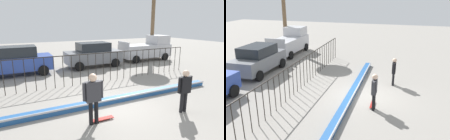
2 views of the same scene
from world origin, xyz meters
TOP-DOWN VIEW (x-y plane):
  - ground_plane at (0.00, 0.00)m, footprint 60.00×60.00m
  - bowl_coping_ledge at (0.00, 0.51)m, footprint 11.00×0.41m
  - perimeter_fence at (-0.00, 3.57)m, footprint 14.04×0.04m
  - skateboarder at (-1.41, -0.82)m, footprint 0.72×0.27m
  - skateboard at (-1.04, -0.73)m, footprint 0.80×0.20m
  - camera_operator at (2.02, -1.52)m, footprint 0.68×0.25m
  - parked_car_blue at (-3.50, 7.45)m, footprint 4.30×2.12m
  - parked_car_gray at (1.87, 7.53)m, footprint 4.30×2.12m
  - pickup_truck at (7.37, 7.95)m, footprint 4.70×2.12m

SIDE VIEW (x-z plane):
  - ground_plane at x=0.00m, z-range 0.00..0.00m
  - skateboard at x=-1.04m, z-range 0.02..0.10m
  - bowl_coping_ledge at x=0.00m, z-range -0.01..0.25m
  - parked_car_blue at x=-3.50m, z-range 0.02..1.92m
  - parked_car_gray at x=1.87m, z-range 0.02..1.92m
  - camera_operator at x=2.02m, z-range 0.17..1.84m
  - pickup_truck at x=7.37m, z-range -0.08..2.16m
  - perimeter_fence at x=0.00m, z-range 0.21..1.92m
  - skateboarder at x=-1.41m, z-range 0.18..1.96m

